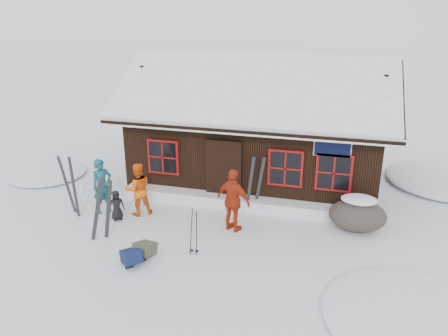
{
  "coord_description": "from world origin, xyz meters",
  "views": [
    {
      "loc": [
        4.23,
        -9.74,
        5.88
      ],
      "look_at": [
        1.0,
        2.1,
        1.3
      ],
      "focal_mm": 35.0,
      "sensor_mm": 36.0,
      "label": 1
    }
  ],
  "objects_px": {
    "backpack_blue": "(131,259)",
    "ski_poles": "(194,233)",
    "backpack_olive": "(145,251)",
    "boulder": "(358,214)",
    "skier_orange_left": "(138,189)",
    "skier_teal": "(102,186)",
    "skier_crouched": "(117,205)",
    "ski_pair_left": "(103,210)",
    "skier_orange_right": "(233,201)"
  },
  "relations": [
    {
      "from": "skier_orange_right",
      "to": "ski_pair_left",
      "type": "xyz_separation_m",
      "value": [
        -3.18,
        -1.37,
        -0.03
      ]
    },
    {
      "from": "ski_pair_left",
      "to": "backpack_blue",
      "type": "height_order",
      "value": "ski_pair_left"
    },
    {
      "from": "ski_pair_left",
      "to": "backpack_olive",
      "type": "relative_size",
      "value": 3.31
    },
    {
      "from": "skier_teal",
      "to": "skier_crouched",
      "type": "relative_size",
      "value": 1.86
    },
    {
      "from": "ski_pair_left",
      "to": "backpack_blue",
      "type": "relative_size",
      "value": 3.25
    },
    {
      "from": "skier_teal",
      "to": "skier_orange_left",
      "type": "relative_size",
      "value": 1.05
    },
    {
      "from": "boulder",
      "to": "skier_orange_left",
      "type": "bearing_deg",
      "value": -173.55
    },
    {
      "from": "skier_crouched",
      "to": "ski_pair_left",
      "type": "relative_size",
      "value": 0.5
    },
    {
      "from": "ski_pair_left",
      "to": "ski_poles",
      "type": "relative_size",
      "value": 1.42
    },
    {
      "from": "skier_orange_left",
      "to": "skier_orange_right",
      "type": "relative_size",
      "value": 0.89
    },
    {
      "from": "skier_teal",
      "to": "boulder",
      "type": "distance_m",
      "value": 7.41
    },
    {
      "from": "skier_orange_left",
      "to": "skier_crouched",
      "type": "bearing_deg",
      "value": 11.0
    },
    {
      "from": "skier_crouched",
      "to": "ski_poles",
      "type": "distance_m",
      "value": 3.03
    },
    {
      "from": "skier_orange_left",
      "to": "boulder",
      "type": "height_order",
      "value": "skier_orange_left"
    },
    {
      "from": "skier_orange_left",
      "to": "skier_orange_right",
      "type": "distance_m",
      "value": 2.97
    },
    {
      "from": "skier_orange_left",
      "to": "ski_poles",
      "type": "xyz_separation_m",
      "value": [
        2.31,
        -1.69,
        -0.2
      ]
    },
    {
      "from": "boulder",
      "to": "backpack_olive",
      "type": "distance_m",
      "value": 5.85
    },
    {
      "from": "backpack_blue",
      "to": "backpack_olive",
      "type": "bearing_deg",
      "value": 25.0
    },
    {
      "from": "ski_poles",
      "to": "skier_orange_right",
      "type": "bearing_deg",
      "value": 66.11
    },
    {
      "from": "ski_pair_left",
      "to": "boulder",
      "type": "bearing_deg",
      "value": 13.44
    },
    {
      "from": "skier_crouched",
      "to": "backpack_olive",
      "type": "height_order",
      "value": "skier_crouched"
    },
    {
      "from": "skier_orange_left",
      "to": "boulder",
      "type": "xyz_separation_m",
      "value": [
        6.27,
        0.71,
        -0.34
      ]
    },
    {
      "from": "ski_pair_left",
      "to": "backpack_blue",
      "type": "xyz_separation_m",
      "value": [
        1.24,
        -0.95,
        -0.72
      ]
    },
    {
      "from": "skier_orange_right",
      "to": "backpack_olive",
      "type": "xyz_separation_m",
      "value": [
        -1.79,
        -1.9,
        -0.75
      ]
    },
    {
      "from": "skier_teal",
      "to": "ski_pair_left",
      "type": "relative_size",
      "value": 0.93
    },
    {
      "from": "ski_pair_left",
      "to": "ski_poles",
      "type": "distance_m",
      "value": 2.55
    },
    {
      "from": "skier_orange_right",
      "to": "skier_teal",
      "type": "bearing_deg",
      "value": 19.62
    },
    {
      "from": "skier_orange_left",
      "to": "backpack_olive",
      "type": "bearing_deg",
      "value": 82.65
    },
    {
      "from": "skier_crouched",
      "to": "boulder",
      "type": "bearing_deg",
      "value": -28.19
    },
    {
      "from": "skier_orange_right",
      "to": "skier_crouched",
      "type": "height_order",
      "value": "skier_orange_right"
    },
    {
      "from": "skier_orange_right",
      "to": "boulder",
      "type": "distance_m",
      "value": 3.47
    },
    {
      "from": "skier_crouched",
      "to": "skier_orange_left",
      "type": "bearing_deg",
      "value": 8.68
    },
    {
      "from": "backpack_olive",
      "to": "ski_pair_left",
      "type": "bearing_deg",
      "value": 166.43
    },
    {
      "from": "skier_orange_right",
      "to": "backpack_olive",
      "type": "distance_m",
      "value": 2.72
    },
    {
      "from": "skier_orange_right",
      "to": "backpack_blue",
      "type": "xyz_separation_m",
      "value": [
        -1.95,
        -2.32,
        -0.75
      ]
    },
    {
      "from": "backpack_blue",
      "to": "boulder",
      "type": "bearing_deg",
      "value": -12.08
    },
    {
      "from": "skier_teal",
      "to": "ski_poles",
      "type": "xyz_separation_m",
      "value": [
        3.4,
        -1.54,
        -0.24
      ]
    },
    {
      "from": "backpack_blue",
      "to": "ski_poles",
      "type": "bearing_deg",
      "value": -10.37
    },
    {
      "from": "skier_crouched",
      "to": "ski_poles",
      "type": "height_order",
      "value": "ski_poles"
    },
    {
      "from": "backpack_blue",
      "to": "skier_orange_left",
      "type": "bearing_deg",
      "value": 67.63
    },
    {
      "from": "skier_teal",
      "to": "ski_pair_left",
      "type": "distance_m",
      "value": 1.7
    },
    {
      "from": "skier_crouched",
      "to": "backpack_olive",
      "type": "distance_m",
      "value": 2.34
    },
    {
      "from": "ski_pair_left",
      "to": "skier_orange_left",
      "type": "bearing_deg",
      "value": 75.85
    },
    {
      "from": "skier_crouched",
      "to": "backpack_olive",
      "type": "bearing_deg",
      "value": -83.49
    },
    {
      "from": "ski_pair_left",
      "to": "backpack_olive",
      "type": "bearing_deg",
      "value": -26.96
    },
    {
      "from": "skier_teal",
      "to": "ski_poles",
      "type": "relative_size",
      "value": 1.32
    },
    {
      "from": "skier_orange_left",
      "to": "skier_teal",
      "type": "bearing_deg",
      "value": -28.22
    },
    {
      "from": "skier_orange_left",
      "to": "ski_pair_left",
      "type": "relative_size",
      "value": 0.89
    },
    {
      "from": "skier_orange_right",
      "to": "skier_crouched",
      "type": "relative_size",
      "value": 1.99
    },
    {
      "from": "skier_orange_right",
      "to": "backpack_blue",
      "type": "distance_m",
      "value": 3.12
    }
  ]
}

